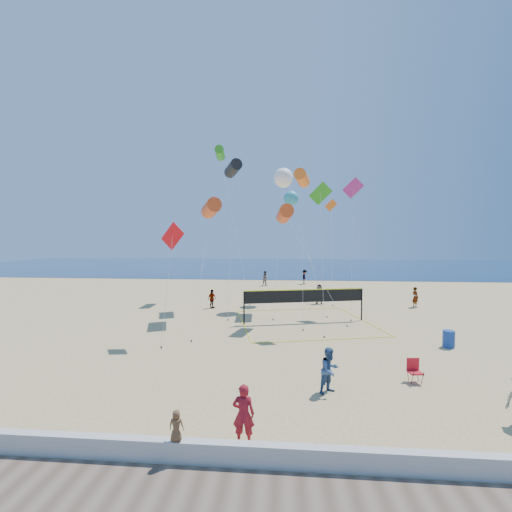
# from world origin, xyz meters

# --- Properties ---
(ground) EXTENTS (120.00, 120.00, 0.00)m
(ground) POSITION_xyz_m (0.00, 0.00, 0.00)
(ground) COLOR tan
(ground) RESTS_ON ground
(ocean) EXTENTS (140.00, 50.00, 0.03)m
(ocean) POSITION_xyz_m (0.00, 62.00, 0.01)
(ocean) COLOR #10244C
(ocean) RESTS_ON ground
(seawall) EXTENTS (32.00, 0.30, 0.60)m
(seawall) POSITION_xyz_m (0.00, -3.00, 0.30)
(seawall) COLOR silver
(seawall) RESTS_ON ground
(woman) EXTENTS (0.65, 0.43, 1.79)m
(woman) POSITION_xyz_m (-0.66, -2.07, 0.89)
(woman) COLOR maroon
(woman) RESTS_ON ground
(toddler) EXTENTS (0.41, 0.28, 0.83)m
(toddler) POSITION_xyz_m (-2.36, -3.03, 1.02)
(toddler) COLOR brown
(toddler) RESTS_ON seawall
(bystander_a) EXTENTS (1.10, 1.07, 1.78)m
(bystander_a) POSITION_xyz_m (2.29, 1.53, 0.89)
(bystander_a) COLOR #324E7D
(bystander_a) RESTS_ON ground
(far_person_0) EXTENTS (0.83, 1.02, 1.62)m
(far_person_0) POSITION_xyz_m (-5.72, 17.03, 0.81)
(far_person_0) COLOR gray
(far_person_0) RESTS_ON ground
(far_person_1) EXTENTS (1.73, 0.87, 1.78)m
(far_person_1) POSITION_xyz_m (3.69, 19.79, 0.89)
(far_person_1) COLOR gray
(far_person_1) RESTS_ON ground
(far_person_2) EXTENTS (0.62, 0.75, 1.77)m
(far_person_2) POSITION_xyz_m (11.89, 18.92, 0.89)
(far_person_2) COLOR gray
(far_person_2) RESTS_ON ground
(far_person_3) EXTENTS (1.07, 0.94, 1.86)m
(far_person_3) POSITION_xyz_m (-1.89, 31.11, 0.93)
(far_person_3) COLOR gray
(far_person_3) RESTS_ON ground
(far_person_4) EXTENTS (0.85, 1.30, 1.88)m
(far_person_4) POSITION_xyz_m (3.12, 33.15, 0.94)
(far_person_4) COLOR gray
(far_person_4) RESTS_ON ground
(camp_chair) EXTENTS (0.58, 0.70, 1.08)m
(camp_chair) POSITION_xyz_m (5.95, 2.85, 0.55)
(camp_chair) COLOR red
(camp_chair) RESTS_ON ground
(trash_barrel) EXTENTS (0.66, 0.66, 0.93)m
(trash_barrel) POSITION_xyz_m (9.58, 7.73, 0.46)
(trash_barrel) COLOR navy
(trash_barrel) RESTS_ON ground
(volleyball_net) EXTENTS (10.68, 10.57, 2.38)m
(volleyball_net) POSITION_xyz_m (1.94, 12.72, 1.63)
(volleyball_net) COLOR black
(volleyball_net) RESTS_ON ground
(kite_0) EXTENTS (2.06, 7.63, 8.99)m
(kite_0) POSITION_xyz_m (-5.00, 13.66, 8.27)
(kite_0) COLOR #D7491B
(kite_0) RESTS_ON ground
(kite_1) EXTENTS (1.95, 7.09, 12.85)m
(kite_1) POSITION_xyz_m (-4.06, 18.50, 12.16)
(kite_1) COLOR black
(kite_1) RESTS_ON ground
(kite_2) EXTENTS (1.28, 4.11, 10.94)m
(kite_2) POSITION_xyz_m (1.74, 13.43, 10.37)
(kite_2) COLOR orange
(kite_2) RESTS_ON ground
(kite_3) EXTENTS (1.60, 1.80, 6.98)m
(kite_3) POSITION_xyz_m (-5.99, 7.61, 5.89)
(kite_3) COLOR red
(kite_3) RESTS_ON ground
(kite_4) EXTENTS (1.52, 1.97, 9.67)m
(kite_4) POSITION_xyz_m (2.81, 10.67, 8.37)
(kite_4) COLOR green
(kite_4) RESTS_ON ground
(kite_5) EXTENTS (1.71, 3.31, 10.91)m
(kite_5) POSITION_xyz_m (5.93, 16.30, 9.52)
(kite_5) COLOR #BA2B7E
(kite_5) RESTS_ON ground
(kite_6) EXTENTS (1.89, 6.70, 12.21)m
(kite_6) POSITION_xyz_m (0.37, 18.88, 11.35)
(kite_6) COLOR white
(kite_6) RESTS_ON ground
(kite_7) EXTENTS (3.41, 7.68, 10.52)m
(kite_7) POSITION_xyz_m (1.11, 21.18, 9.81)
(kite_7) COLOR teal
(kite_7) RESTS_ON ground
(kite_8) EXTENTS (4.02, 5.32, 15.17)m
(kite_8) POSITION_xyz_m (-6.01, 22.72, 14.56)
(kite_8) COLOR green
(kite_8) RESTS_ON ground
(kite_9) EXTENTS (1.56, 8.15, 10.37)m
(kite_9) POSITION_xyz_m (5.54, 26.19, 8.86)
(kite_9) COLOR orange
(kite_9) RESTS_ON ground
(kite_10) EXTENTS (5.06, 6.34, 8.76)m
(kite_10) POSITION_xyz_m (0.51, 16.56, 8.01)
(kite_10) COLOR #D7491B
(kite_10) RESTS_ON ground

